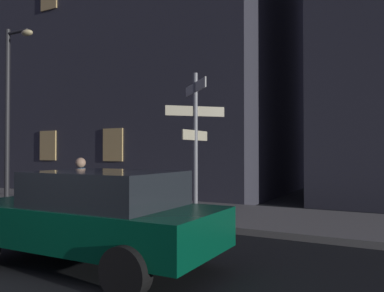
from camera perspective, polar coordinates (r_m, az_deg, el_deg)
The scene contains 5 objects.
sidewalk_kerb at distance 10.31m, azimuth 6.01°, elevation -10.16°, with size 40.00×3.49×0.14m, color gray.
signpost at distance 9.47m, azimuth 0.48°, elevation 2.15°, with size 1.17×1.24×3.52m.
street_lamp at distance 14.37m, azimuth -25.02°, elevation 6.22°, with size 1.26×0.28×5.70m.
car_near_right at distance 6.19m, azimuth -14.12°, elevation -9.78°, with size 4.20×2.00×1.44m.
cyclist at distance 8.84m, azimuth -16.26°, elevation -7.24°, with size 1.82×0.36×1.61m.
Camera 1 is at (3.92, -2.79, 1.72)m, focal length 36.47 mm.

